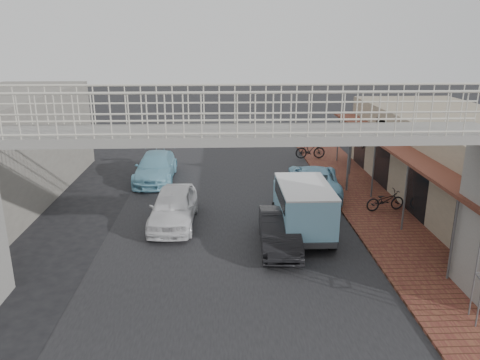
{
  "coord_description": "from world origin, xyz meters",
  "views": [
    {
      "loc": [
        -0.41,
        -16.28,
        7.65
      ],
      "look_at": [
        0.38,
        2.6,
        1.8
      ],
      "focal_mm": 35.0,
      "sensor_mm": 36.0,
      "label": 1
    }
  ],
  "objects": [
    {
      "name": "road_strip",
      "position": [
        0.0,
        0.0,
        0.01
      ],
      "size": [
        10.0,
        60.0,
        0.01
      ],
      "primitive_type": "cube",
      "color": "black",
      "rests_on": "ground"
    },
    {
      "name": "building_far_left",
      "position": [
        -11.0,
        6.0,
        2.5
      ],
      "size": [
        5.0,
        14.0,
        5.0
      ],
      "primitive_type": "cube",
      "color": "gray",
      "rests_on": "ground"
    },
    {
      "name": "angkot_van",
      "position": [
        2.81,
        0.93,
        1.36
      ],
      "size": [
        2.03,
        4.39,
        2.15
      ],
      "rotation": [
        0.0,
        0.0,
        0.0
      ],
      "color": "black",
      "rests_on": "ground"
    },
    {
      "name": "dark_sedan",
      "position": [
        1.74,
        -0.22,
        0.67
      ],
      "size": [
        1.57,
        4.1,
        1.33
      ],
      "primitive_type": "imported",
      "rotation": [
        0.0,
        0.0,
        -0.04
      ],
      "color": "black",
      "rests_on": "ground"
    },
    {
      "name": "angkot_far",
      "position": [
        -4.0,
        8.58,
        0.73
      ],
      "size": [
        2.05,
        5.04,
        1.46
      ],
      "primitive_type": "imported",
      "rotation": [
        0.0,
        0.0,
        -0.0
      ],
      "color": "#7ABCD5",
      "rests_on": "ground"
    },
    {
      "name": "angkot_curb",
      "position": [
        4.2,
        5.85,
        0.74
      ],
      "size": [
        3.11,
        5.57,
        1.47
      ],
      "primitive_type": "imported",
      "rotation": [
        0.0,
        0.0,
        3.01
      ],
      "color": "#7EBDDB",
      "rests_on": "ground"
    },
    {
      "name": "motorcycle_near",
      "position": [
        6.94,
        3.2,
        0.57
      ],
      "size": [
        1.89,
        0.93,
        0.95
      ],
      "primitive_type": "imported",
      "rotation": [
        0.0,
        0.0,
        1.74
      ],
      "color": "black",
      "rests_on": "sidewalk"
    },
    {
      "name": "shophouse_row",
      "position": [
        10.97,
        4.0,
        2.01
      ],
      "size": [
        7.2,
        18.0,
        4.0
      ],
      "color": "gray",
      "rests_on": "ground"
    },
    {
      "name": "sidewalk",
      "position": [
        6.5,
        3.0,
        0.05
      ],
      "size": [
        3.0,
        40.0,
        0.1
      ],
      "primitive_type": "cube",
      "color": "brown",
      "rests_on": "ground"
    },
    {
      "name": "ground",
      "position": [
        0.0,
        0.0,
        0.0
      ],
      "size": [
        120.0,
        120.0,
        0.0
      ],
      "primitive_type": "plane",
      "color": "black",
      "rests_on": "ground"
    },
    {
      "name": "footbridge",
      "position": [
        0.0,
        -4.0,
        3.18
      ],
      "size": [
        16.4,
        2.4,
        6.34
      ],
      "color": "gray",
      "rests_on": "ground"
    },
    {
      "name": "motorcycle_far",
      "position": [
        5.3,
        12.58,
        0.67
      ],
      "size": [
        1.92,
        0.59,
        1.14
      ],
      "primitive_type": "imported",
      "rotation": [
        0.0,
        0.0,
        1.6
      ],
      "color": "black",
      "rests_on": "sidewalk"
    },
    {
      "name": "arrow_sign",
      "position": [
        6.79,
        5.88,
        2.88
      ],
      "size": [
        2.08,
        1.37,
        3.45
      ],
      "rotation": [
        0.0,
        0.0,
        -0.25
      ],
      "color": "#59595B",
      "rests_on": "sidewalk"
    },
    {
      "name": "white_hatchback",
      "position": [
        -2.43,
        2.23,
        0.77
      ],
      "size": [
        1.98,
        4.59,
        1.54
      ],
      "primitive_type": "imported",
      "rotation": [
        0.0,
        0.0,
        -0.04
      ],
      "color": "white",
      "rests_on": "ground"
    }
  ]
}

